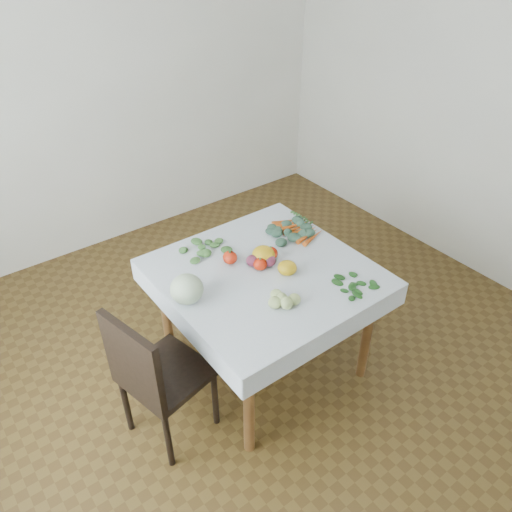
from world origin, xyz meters
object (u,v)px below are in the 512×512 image
(table, at_px, (265,285))
(carrot_bunch, at_px, (301,229))
(chair, at_px, (153,373))
(heirloom_back, at_px, (264,254))
(cabbage, at_px, (187,289))

(table, xyz_separation_m, carrot_bunch, (0.44, 0.20, 0.12))
(chair, relative_size, heirloom_back, 6.64)
(chair, xyz_separation_m, heirloom_back, (0.83, 0.16, 0.29))
(table, distance_m, cabbage, 0.51)
(chair, height_order, heirloom_back, chair)
(heirloom_back, xyz_separation_m, carrot_bunch, (0.39, 0.12, -0.03))
(chair, distance_m, heirloom_back, 0.90)
(heirloom_back, distance_m, carrot_bunch, 0.41)
(table, bearing_deg, carrot_bunch, 24.28)
(cabbage, height_order, heirloom_back, cabbage)
(table, distance_m, carrot_bunch, 0.50)
(table, height_order, heirloom_back, heirloom_back)
(table, relative_size, chair, 1.12)
(chair, bearing_deg, heirloom_back, 11.09)
(heirloom_back, bearing_deg, chair, -168.91)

